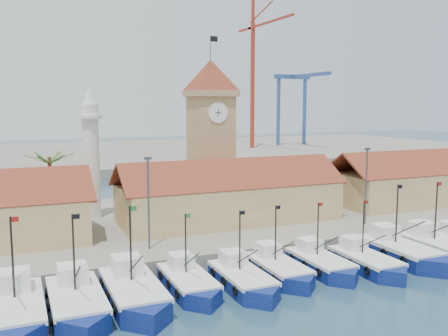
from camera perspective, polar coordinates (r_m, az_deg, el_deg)
name	(u,v)px	position (r m, az deg, el deg)	size (l,w,h in m)	color
ground	(323,287)	(44.63, 11.19, -13.21)	(400.00, 400.00, 0.00)	#1B3648
quay	(217,219)	(64.78, -0.85, -5.89)	(140.00, 32.00, 1.50)	gray
terminal	(103,155)	(147.08, -13.61, 1.43)	(240.00, 80.00, 2.00)	gray
boat_0	(15,314)	(39.47, -22.74, -15.15)	(3.91, 10.70, 8.10)	navy
boat_1	(77,305)	(39.63, -16.43, -14.81)	(3.82, 10.46, 7.91)	navy
boat_2	(135,295)	(40.52, -10.19, -14.09)	(3.92, 10.74, 8.12)	navy
boat_3	(189,284)	(42.56, -3.99, -13.10)	(3.32, 9.09, 6.88)	navy
boat_4	(244,281)	(43.09, 2.28, -12.81)	(3.37, 9.24, 6.99)	navy
boat_5	(280,271)	(45.91, 6.37, -11.58)	(3.32, 9.09, 6.88)	navy
boat_6	(322,265)	(48.09, 11.14, -10.81)	(3.28, 8.98, 6.80)	navy
boat_7	(368,263)	(49.49, 16.12, -10.42)	(3.35, 9.17, 6.94)	navy
boat_8	(402,253)	(53.30, 19.68, -9.15)	(3.87, 10.60, 8.02)	navy
boat_9	(441,250)	(55.95, 23.60, -8.55)	(3.91, 10.72, 8.11)	navy
hall_center	(229,200)	(60.50, 0.58, -3.70)	(27.04, 10.13, 7.61)	tan
hall_right	(430,184)	(78.79, 22.44, -1.68)	(31.20, 10.13, 7.61)	tan
clock_tower	(211,132)	(65.02, -1.53, 4.15)	(5.80, 5.80, 22.70)	tan
minaret	(91,152)	(63.30, -14.95, 1.79)	(3.00, 3.00, 16.30)	silver
palm_tree	(51,185)	(61.24, -19.21, -1.83)	(5.60, 5.03, 8.39)	brown
lamp_posts	(263,190)	(53.16, 4.54, -2.53)	(80.70, 0.25, 9.03)	#3F3F44
crane_red_right	(255,66)	(154.54, 3.54, 11.51)	(1.00, 33.78, 44.71)	#A12A18
gantry	(297,90)	(165.16, 8.37, 8.79)	(13.00, 22.00, 23.20)	#304D92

